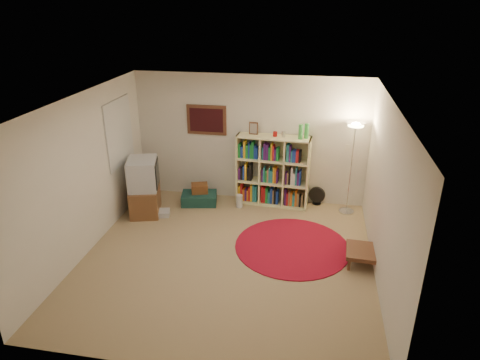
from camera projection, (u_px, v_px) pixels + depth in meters
The scene contains 12 objects.
room at pixel (223, 184), 6.31m from camera, with size 4.54×4.54×2.54m.
bookshelf at pixel (272, 172), 8.29m from camera, with size 1.42×0.50×1.67m.
floor_lamp at pixel (354, 139), 7.61m from camera, with size 0.35×0.35×1.77m.
floor_fan at pixel (317, 196), 8.44m from camera, with size 0.32×0.20×0.36m.
tv_stand at pixel (144, 187), 7.99m from camera, with size 0.69×0.85×1.08m.
dvd_box at pixel (162, 213), 8.05m from camera, with size 0.35×0.31×0.10m.
suitcase at pixel (199, 198), 8.49m from camera, with size 0.75×0.55×0.22m.
wicker_basket at pixel (200, 188), 8.45m from camera, with size 0.37×0.31×0.18m.
duffel_bag at pixel (251, 193), 8.72m from camera, with size 0.41×0.37×0.23m.
paper_towel at pixel (239, 201), 8.34m from camera, with size 0.16×0.16×0.26m.
red_rug at pixel (292, 246), 7.06m from camera, with size 1.88×1.88×0.02m.
side_table at pixel (364, 252), 6.54m from camera, with size 0.57×0.57×0.25m.
Camera 1 is at (1.21, -5.58, 3.83)m, focal length 32.00 mm.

